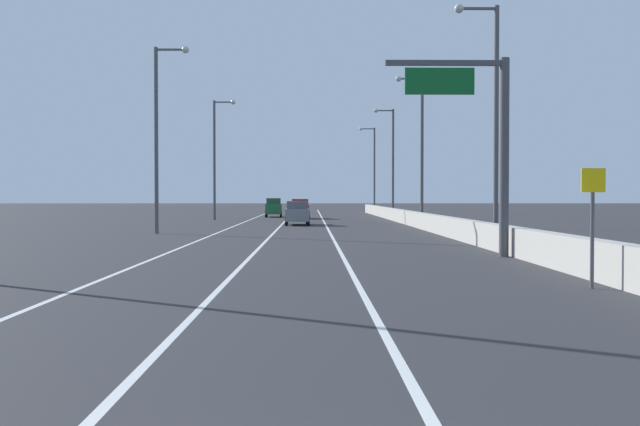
{
  "coord_description": "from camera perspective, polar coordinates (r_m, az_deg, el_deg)",
  "views": [
    {
      "loc": [
        0.25,
        -4.37,
        2.32
      ],
      "look_at": [
        0.84,
        39.54,
        1.31
      ],
      "focal_mm": 42.54,
      "sensor_mm": 36.0,
      "label": 1
    }
  ],
  "objects": [
    {
      "name": "ground_plane",
      "position": [
        68.41,
        -0.97,
        -0.63
      ],
      "size": [
        320.0,
        320.0,
        0.0
      ],
      "primitive_type": "plane",
      "color": "#2D2D30"
    },
    {
      "name": "lane_stripe_left",
      "position": [
        59.69,
        -6.29,
        -0.91
      ],
      "size": [
        0.16,
        130.0,
        0.0
      ],
      "primitive_type": "cube",
      "color": "silver",
      "rests_on": "ground_plane"
    },
    {
      "name": "lane_stripe_center",
      "position": [
        59.46,
        -2.93,
        -0.92
      ],
      "size": [
        0.16,
        130.0,
        0.0
      ],
      "primitive_type": "cube",
      "color": "silver",
      "rests_on": "ground_plane"
    },
    {
      "name": "lane_stripe_right",
      "position": [
        59.43,
        0.44,
        -0.92
      ],
      "size": [
        0.16,
        130.0,
        0.0
      ],
      "primitive_type": "cube",
      "color": "silver",
      "rests_on": "ground_plane"
    },
    {
      "name": "jersey_barrier_right",
      "position": [
        45.11,
        9.36,
        -0.95
      ],
      "size": [
        0.6,
        120.0,
        1.1
      ],
      "primitive_type": "cube",
      "color": "#B2ADA3",
      "rests_on": "ground_plane"
    },
    {
      "name": "overhead_sign_gantry",
      "position": [
        29.3,
        12.3,
        6.0
      ],
      "size": [
        4.68,
        0.36,
        7.5
      ],
      "color": "#47474C",
      "rests_on": "ground_plane"
    },
    {
      "name": "speed_advisory_sign",
      "position": [
        20.0,
        19.82,
        -0.35
      ],
      "size": [
        0.6,
        0.11,
        3.0
      ],
      "color": "#4C4C51",
      "rests_on": "ground_plane"
    },
    {
      "name": "lamp_post_right_second",
      "position": [
        37.23,
        12.77,
        7.69
      ],
      "size": [
        2.14,
        0.44,
        11.41
      ],
      "color": "#4C4C51",
      "rests_on": "ground_plane"
    },
    {
      "name": "lamp_post_right_third",
      "position": [
        58.25,
        7.46,
        5.39
      ],
      "size": [
        2.14,
        0.44,
        11.41
      ],
      "color": "#4C4C51",
      "rests_on": "ground_plane"
    },
    {
      "name": "lamp_post_right_fourth",
      "position": [
        79.59,
        5.35,
        4.3
      ],
      "size": [
        2.14,
        0.44,
        11.41
      ],
      "color": "#4C4C51",
      "rests_on": "ground_plane"
    },
    {
      "name": "lamp_post_right_fifth",
      "position": [
        100.99,
        3.98,
        3.67
      ],
      "size": [
        2.14,
        0.44,
        11.41
      ],
      "color": "#4C4C51",
      "rests_on": "ground_plane"
    },
    {
      "name": "lamp_post_left_mid",
      "position": [
        47.36,
        -11.95,
        6.32
      ],
      "size": [
        2.14,
        0.44,
        11.41
      ],
      "color": "#4C4C51",
      "rests_on": "ground_plane"
    },
    {
      "name": "lamp_post_left_far",
      "position": [
        72.78,
        -7.77,
        4.57
      ],
      "size": [
        2.14,
        0.44,
        11.41
      ],
      "color": "#4C4C51",
      "rests_on": "ground_plane"
    },
    {
      "name": "car_green_0",
      "position": [
        82.14,
        -3.51,
        0.41
      ],
      "size": [
        1.95,
        4.57,
        2.04
      ],
      "color": "#196033",
      "rests_on": "ground_plane"
    },
    {
      "name": "car_gray_1",
      "position": [
        59.78,
        -1.73,
        0.0
      ],
      "size": [
        2.01,
        4.79,
        1.89
      ],
      "color": "slate",
      "rests_on": "ground_plane"
    },
    {
      "name": "car_red_2",
      "position": [
        76.36,
        -1.48,
        0.32
      ],
      "size": [
        1.93,
        4.81,
        1.98
      ],
      "color": "red",
      "rests_on": "ground_plane"
    }
  ]
}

